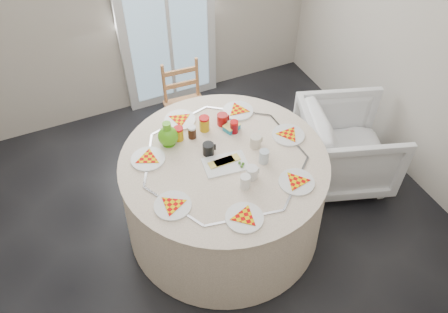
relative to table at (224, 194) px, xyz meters
name	(u,v)px	position (x,y,z in m)	size (l,w,h in m)	color
floor	(210,242)	(-0.19, -0.13, -0.38)	(4.00, 4.00, 0.00)	black
glass_door	(166,10)	(0.21, 1.82, 0.68)	(1.00, 0.08, 2.10)	silver
table	(224,194)	(0.00, 0.00, 0.00)	(1.59, 1.59, 0.80)	#FAE5C8
wooden_chair	(187,103)	(0.11, 1.08, 0.09)	(0.38, 0.36, 0.85)	#C97A4E
armchair	(347,144)	(1.21, 0.06, 0.02)	(0.78, 0.74, 0.81)	white
place_settings	(224,159)	(0.00, 0.00, 0.40)	(1.35, 1.35, 0.02)	white
jar_cluster	(206,132)	(-0.03, 0.28, 0.45)	(0.47, 0.24, 0.14)	brown
butter_tub	(232,129)	(0.19, 0.27, 0.41)	(0.12, 0.09, 0.05)	teal
green_pitcher	(168,134)	(-0.31, 0.32, 0.49)	(0.15, 0.15, 0.20)	#50B216
cheese_platter	(225,165)	(-0.01, -0.06, 0.40)	(0.31, 0.20, 0.04)	silver
mugs_glasses	(238,154)	(0.10, -0.02, 0.44)	(0.63, 0.63, 0.12)	gray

